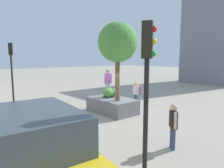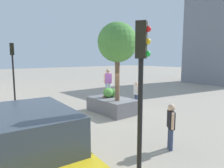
{
  "view_description": "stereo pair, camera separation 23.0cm",
  "coord_description": "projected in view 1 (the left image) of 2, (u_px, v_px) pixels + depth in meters",
  "views": [
    {
      "loc": [
        -8.96,
        8.16,
        3.37
      ],
      "look_at": [
        0.42,
        0.18,
        1.78
      ],
      "focal_mm": 32.29,
      "sensor_mm": 36.0,
      "label": 1
    },
    {
      "loc": [
        -9.11,
        7.99,
        3.37
      ],
      "look_at": [
        0.42,
        0.18,
        1.78
      ],
      "focal_mm": 32.29,
      "sensor_mm": 36.0,
      "label": 2
    }
  ],
  "objects": [
    {
      "name": "ground_plane",
      "position": [
        119.0,
        113.0,
        12.45
      ],
      "size": [
        120.0,
        120.0,
        0.0
      ],
      "primitive_type": "plane",
      "color": "#9E9384"
    },
    {
      "name": "planter_ledge",
      "position": [
        112.0,
        105.0,
        12.6
      ],
      "size": [
        3.09,
        1.81,
        0.88
      ],
      "primitive_type": "cube",
      "color": "slate",
      "rests_on": "ground"
    },
    {
      "name": "plaza_tree",
      "position": [
        118.0,
        43.0,
        11.48
      ],
      "size": [
        2.28,
        2.28,
        4.52
      ],
      "color": "brown",
      "rests_on": "planter_ledge"
    },
    {
      "name": "boxwood_shrub",
      "position": [
        108.0,
        93.0,
        12.76
      ],
      "size": [
        0.63,
        0.63,
        0.63
      ],
      "primitive_type": "sphere",
      "color": "#4C8C3D",
      "rests_on": "planter_ledge"
    },
    {
      "name": "hedge_clump",
      "position": [
        113.0,
        93.0,
        12.99
      ],
      "size": [
        0.54,
        0.54,
        0.54
      ],
      "primitive_type": "sphere",
      "color": "#3D7A33",
      "rests_on": "planter_ledge"
    },
    {
      "name": "skateboard",
      "position": [
        108.0,
        96.0,
        13.0
      ],
      "size": [
        0.24,
        0.81,
        0.07
      ],
      "color": "brown",
      "rests_on": "planter_ledge"
    },
    {
      "name": "skateboarder",
      "position": [
        108.0,
        80.0,
        12.87
      ],
      "size": [
        0.29,
        0.57,
        1.72
      ],
      "color": "#8C9EB7",
      "rests_on": "skateboard"
    },
    {
      "name": "taxi_cab",
      "position": [
        36.0,
        152.0,
        4.85
      ],
      "size": [
        4.88,
        2.56,
        2.2
      ],
      "color": "gold",
      "rests_on": "ground"
    },
    {
      "name": "traffic_light_corner",
      "position": [
        11.0,
        63.0,
        14.3
      ],
      "size": [
        0.36,
        0.33,
        4.43
      ],
      "color": "black",
      "rests_on": "ground"
    },
    {
      "name": "traffic_light_median",
      "position": [
        147.0,
        79.0,
        4.78
      ],
      "size": [
        0.37,
        0.37,
        4.21
      ],
      "color": "black",
      "rests_on": "ground"
    },
    {
      "name": "bystander_watching",
      "position": [
        173.0,
        123.0,
        7.41
      ],
      "size": [
        0.47,
        0.45,
        1.72
      ],
      "color": "navy",
      "rests_on": "ground"
    },
    {
      "name": "passerby_with_bag",
      "position": [
        138.0,
        92.0,
        14.5
      ],
      "size": [
        0.45,
        0.43,
        1.62
      ],
      "color": "#8C9EB7",
      "rests_on": "ground"
    },
    {
      "name": "pedestrian_crossing",
      "position": [
        136.0,
        92.0,
        14.28
      ],
      "size": [
        0.56,
        0.3,
        1.7
      ],
      "color": "navy",
      "rests_on": "ground"
    },
    {
      "name": "plaza_lowrise_south",
      "position": [
        217.0,
        34.0,
        27.08
      ],
      "size": [
        7.02,
        6.67,
        13.06
      ],
      "primitive_type": "cube",
      "color": "slate",
      "rests_on": "ground"
    }
  ]
}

